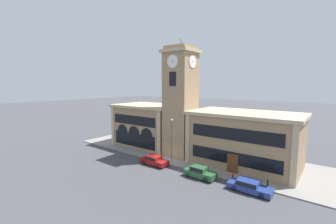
{
  "coord_description": "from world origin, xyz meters",
  "views": [
    {
      "loc": [
        20.82,
        -25.93,
        11.98
      ],
      "look_at": [
        -0.92,
        2.53,
        7.61
      ],
      "focal_mm": 24.0,
      "sensor_mm": 36.0,
      "label": 1
    }
  ],
  "objects_px": {
    "parked_car_near": "(154,160)",
    "parked_car_mid": "(200,172)",
    "parked_car_far": "(249,186)",
    "fire_hydrant": "(233,176)",
    "bollard": "(268,184)",
    "street_lamp": "(172,135)"
  },
  "relations": [
    {
      "from": "parked_car_mid",
      "to": "fire_hydrant",
      "type": "xyz_separation_m",
      "value": [
        3.78,
        1.71,
        -0.2
      ]
    },
    {
      "from": "parked_car_near",
      "to": "parked_car_mid",
      "type": "relative_size",
      "value": 1.05
    },
    {
      "from": "street_lamp",
      "to": "bollard",
      "type": "relative_size",
      "value": 6.4
    },
    {
      "from": "parked_car_near",
      "to": "fire_hydrant",
      "type": "distance_m",
      "value": 11.69
    },
    {
      "from": "parked_car_mid",
      "to": "bollard",
      "type": "bearing_deg",
      "value": 12.6
    },
    {
      "from": "parked_car_far",
      "to": "bollard",
      "type": "bearing_deg",
      "value": 48.0
    },
    {
      "from": "bollard",
      "to": "parked_car_mid",
      "type": "bearing_deg",
      "value": -167.88
    },
    {
      "from": "parked_car_near",
      "to": "street_lamp",
      "type": "height_order",
      "value": "street_lamp"
    },
    {
      "from": "parked_car_near",
      "to": "bollard",
      "type": "bearing_deg",
      "value": 6.64
    },
    {
      "from": "parked_car_far",
      "to": "fire_hydrant",
      "type": "bearing_deg",
      "value": 146.72
    },
    {
      "from": "parked_car_near",
      "to": "parked_car_mid",
      "type": "height_order",
      "value": "parked_car_mid"
    },
    {
      "from": "parked_car_near",
      "to": "bollard",
      "type": "xyz_separation_m",
      "value": [
        15.66,
        1.69,
        -0.05
      ]
    },
    {
      "from": "fire_hydrant",
      "to": "parked_car_mid",
      "type": "bearing_deg",
      "value": -155.66
    },
    {
      "from": "parked_car_far",
      "to": "bollard",
      "type": "relative_size",
      "value": 4.55
    },
    {
      "from": "parked_car_near",
      "to": "parked_car_mid",
      "type": "xyz_separation_m",
      "value": [
        7.79,
        0.0,
        0.06
      ]
    },
    {
      "from": "parked_car_near",
      "to": "street_lamp",
      "type": "relative_size",
      "value": 0.64
    },
    {
      "from": "bollard",
      "to": "parked_car_far",
      "type": "bearing_deg",
      "value": -132.47
    },
    {
      "from": "parked_car_near",
      "to": "parked_car_far",
      "type": "bearing_deg",
      "value": 0.48
    },
    {
      "from": "parked_car_far",
      "to": "fire_hydrant",
      "type": "xyz_separation_m",
      "value": [
        -2.55,
        1.71,
        -0.13
      ]
    },
    {
      "from": "parked_car_near",
      "to": "bollard",
      "type": "distance_m",
      "value": 15.76
    },
    {
      "from": "street_lamp",
      "to": "parked_car_far",
      "type": "bearing_deg",
      "value": -8.42
    },
    {
      "from": "parked_car_far",
      "to": "parked_car_mid",
      "type": "bearing_deg",
      "value": -179.52
    }
  ]
}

